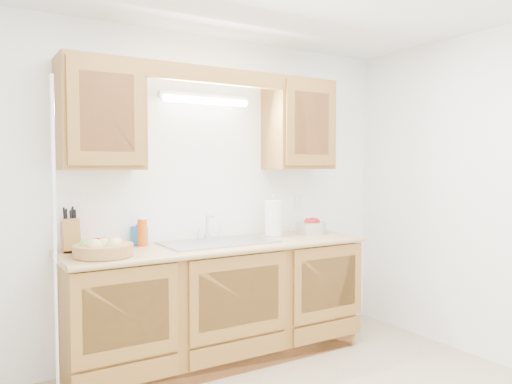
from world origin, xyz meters
TOP-DOWN VIEW (x-y plane):
  - room at (0.00, 0.00)m, footprint 3.52×3.50m
  - base_cabinets at (0.00, 1.20)m, footprint 2.20×0.60m
  - countertop at (0.00, 1.19)m, footprint 2.30×0.63m
  - upper_cabinet_left at (-0.83, 1.33)m, footprint 0.55×0.33m
  - upper_cabinet_right at (0.83, 1.33)m, footprint 0.55×0.33m
  - valance at (0.00, 1.19)m, footprint 2.20×0.05m
  - fluorescent_fixture at (0.00, 1.42)m, footprint 0.76×0.08m
  - sink at (0.00, 1.21)m, footprint 0.84×0.46m
  - wire_shelf_pole at (-1.20, 0.94)m, footprint 0.03×0.03m
  - outlet_plate at (0.95, 1.49)m, footprint 0.08×0.01m
  - fruit_basket at (-0.89, 1.09)m, footprint 0.48×0.48m
  - knife_block at (-1.03, 1.38)m, footprint 0.11×0.18m
  - orange_canister at (-0.54, 1.35)m, footprint 0.08×0.08m
  - soap_bottle at (-0.54, 1.42)m, footprint 0.12×0.12m
  - sponge at (-0.54, 1.44)m, footprint 0.12×0.09m
  - paper_towel at (0.54, 1.28)m, footprint 0.17×0.17m
  - apple_bowl at (0.90, 1.24)m, footprint 0.30×0.30m

SIDE VIEW (x-z plane):
  - base_cabinets at x=0.00m, z-range 0.01..0.87m
  - sink at x=0.00m, z-range 0.65..1.01m
  - countertop at x=0.00m, z-range 0.86..0.90m
  - sponge at x=-0.54m, z-range 0.90..0.92m
  - fruit_basket at x=-0.89m, z-range 0.89..1.01m
  - apple_bowl at x=0.90m, z-range 0.89..1.03m
  - wire_shelf_pole at x=-1.20m, z-range 0.00..2.00m
  - soap_bottle at x=-0.54m, z-range 0.90..1.10m
  - orange_canister at x=-0.54m, z-range 0.90..1.11m
  - knife_block at x=-1.03m, z-range 0.86..1.17m
  - paper_towel at x=0.54m, z-range 0.87..1.22m
  - outlet_plate at x=0.95m, z-range 1.09..1.21m
  - room at x=0.00m, z-range 0.00..2.50m
  - upper_cabinet_left at x=-0.83m, z-range 1.45..2.20m
  - upper_cabinet_right at x=0.83m, z-range 1.45..2.20m
  - fluorescent_fixture at x=0.00m, z-range 1.96..2.04m
  - valance at x=0.00m, z-range 2.08..2.20m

